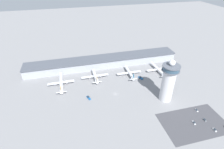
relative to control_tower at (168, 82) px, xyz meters
name	(u,v)px	position (x,y,z in m)	size (l,w,h in m)	color
ground_plane	(115,94)	(-52.88, 22.44, -24.25)	(1000.00, 1000.00, 0.00)	gray
terminal_building	(103,62)	(-52.88, 92.44, -17.08)	(224.84, 25.00, 14.16)	#A3A8B2
control_tower	(168,82)	(0.00, 0.00, 0.00)	(18.67, 18.67, 50.61)	silver
parking_lot_surface	(194,123)	(9.79, -39.68, -24.24)	(64.00, 40.00, 0.01)	#424247
airplane_gate_alpha	(61,83)	(-115.24, 56.26, -19.56)	(33.06, 43.34, 13.62)	silver
airplane_gate_bravo	(95,76)	(-70.74, 61.28, -20.02)	(36.82, 32.03, 12.93)	silver
airplane_gate_charlie	(129,73)	(-23.31, 57.90, -20.02)	(34.49, 34.74, 11.55)	silver
airplane_gate_delta	(158,69)	(19.65, 57.08, -20.36)	(32.92, 39.48, 11.62)	white
service_truck_catering	(167,77)	(24.11, 38.80, -23.32)	(5.88, 6.37, 2.67)	black
service_truck_fuel	(89,98)	(-85.17, 22.60, -23.37)	(4.51, 7.50, 2.54)	black
service_truck_baggage	(141,78)	(-10.86, 46.68, -23.33)	(5.51, 8.01, 2.64)	black
car_grey_coupe	(205,120)	(22.19, -39.54, -23.71)	(1.93, 4.27, 1.39)	black
car_blue_compact	(196,110)	(23.10, -25.87, -23.69)	(1.90, 4.20, 1.43)	black
car_white_wagon	(215,130)	(22.91, -52.51, -23.64)	(2.01, 4.15, 1.58)	black
car_black_suv	(194,123)	(9.55, -40.11, -23.67)	(1.93, 4.75, 1.49)	black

